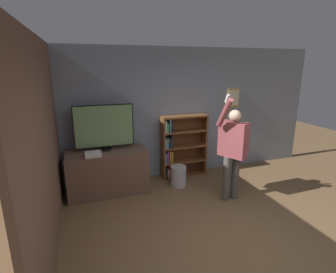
# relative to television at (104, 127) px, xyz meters

# --- Properties ---
(ground_plane) EXTENTS (14.00, 14.00, 0.00)m
(ground_plane) POSITION_rel_television_xyz_m (1.48, -2.37, -1.24)
(ground_plane) COLOR brown
(wall_back) EXTENTS (6.60, 0.09, 2.70)m
(wall_back) POSITION_rel_television_xyz_m (1.48, 0.34, 0.11)
(wall_back) COLOR gray
(wall_back) RESTS_ON ground_plane
(wall_side_brick) EXTENTS (0.06, 4.28, 2.70)m
(wall_side_brick) POSITION_rel_television_xyz_m (-0.85, -1.03, 0.11)
(wall_side_brick) COLOR brown
(wall_side_brick) RESTS_ON ground_plane
(tv_ledge) EXTENTS (1.45, 0.67, 0.80)m
(tv_ledge) POSITION_rel_television_xyz_m (-0.00, -0.12, -0.84)
(tv_ledge) COLOR brown
(tv_ledge) RESTS_ON ground_plane
(television) EXTENTS (1.08, 0.22, 0.85)m
(television) POSITION_rel_television_xyz_m (0.00, 0.00, 0.00)
(television) COLOR black
(television) RESTS_ON tv_ledge
(game_console) EXTENTS (0.28, 0.19, 0.08)m
(game_console) POSITION_rel_television_xyz_m (-0.24, -0.30, -0.40)
(game_console) COLOR white
(game_console) RESTS_ON tv_ledge
(bookshelf) EXTENTS (0.99, 0.28, 1.33)m
(bookshelf) POSITION_rel_television_xyz_m (1.57, 0.16, -0.58)
(bookshelf) COLOR brown
(bookshelf) RESTS_ON ground_plane
(person) EXTENTS (0.63, 0.57, 1.91)m
(person) POSITION_rel_television_xyz_m (2.04, -1.10, -0.25)
(person) COLOR #56514C
(person) RESTS_ON ground_plane
(waste_bin) EXTENTS (0.31, 0.31, 0.41)m
(waste_bin) POSITION_rel_television_xyz_m (1.35, -0.31, -1.04)
(waste_bin) COLOR #B7B7BC
(waste_bin) RESTS_ON ground_plane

